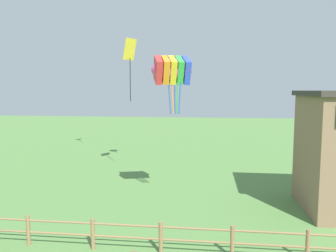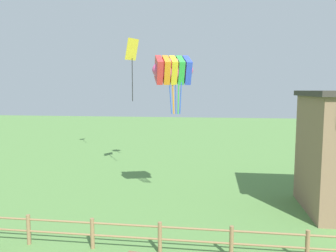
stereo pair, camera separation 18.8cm
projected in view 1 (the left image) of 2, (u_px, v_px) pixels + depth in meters
name	position (u px, v px, depth m)	size (l,w,h in m)	color
wooden_fence	(161.00, 235.00, 10.91)	(18.94, 0.14, 1.08)	olive
kite_rainbow_parafoil	(172.00, 70.00, 15.06)	(2.22, 1.85, 2.73)	#E54C8C
kite_yellow_diamond	(130.00, 56.00, 20.37)	(0.75, 1.00, 3.88)	yellow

